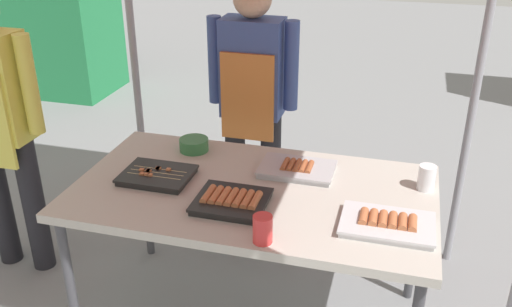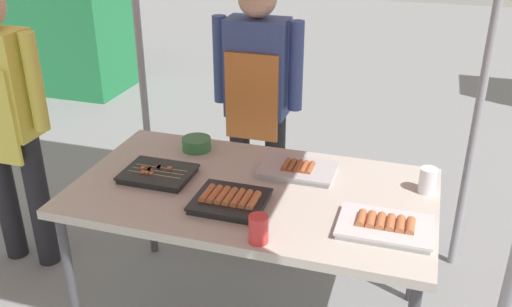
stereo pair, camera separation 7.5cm
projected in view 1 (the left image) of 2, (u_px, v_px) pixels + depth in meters
name	position (u px, v px, depth m)	size (l,w,h in m)	color
stall_table	(253.00, 199.00, 2.53)	(1.60, 0.90, 0.75)	#B7B2A8
tray_grilled_sausages	(297.00, 169.00, 2.64)	(0.35, 0.24, 0.05)	#ADADB2
tray_meat_skewers	(157.00, 175.00, 2.59)	(0.32, 0.25, 0.04)	black
tray_pork_links	(232.00, 201.00, 2.37)	(0.30, 0.27, 0.05)	black
tray_spring_rolls	(387.00, 224.00, 2.21)	(0.36, 0.25, 0.05)	silver
condiment_bowl	(194.00, 145.00, 2.86)	(0.15, 0.15, 0.06)	#33723F
drink_cup_near_edge	(263.00, 229.00, 2.11)	(0.08, 0.08, 0.11)	red
drink_cup_by_wok	(427.00, 178.00, 2.48)	(0.08, 0.08, 0.12)	white
vendor_woman	(252.00, 93.00, 3.20)	(0.52, 0.23, 1.54)	black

